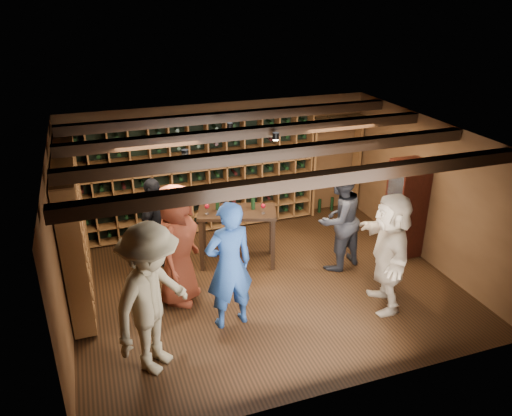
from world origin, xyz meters
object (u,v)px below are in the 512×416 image
object	(u,v)px
guest_red_floral	(177,245)
guest_khaki	(152,300)
display_cabinet	(405,210)
tasting_table	(237,217)
guest_woman_black	(156,225)
guest_beige	(389,252)
man_blue_shirt	(229,266)
man_grey_suit	(339,219)

from	to	relation	value
guest_red_floral	guest_khaki	distance (m)	1.51
display_cabinet	tasting_table	size ratio (longest dim) A/B	1.19
guest_red_floral	guest_woman_black	size ratio (longest dim) A/B	1.14
guest_red_floral	guest_beige	distance (m)	3.14
guest_red_floral	guest_woman_black	xyz separation A→B (m)	(-0.17, 1.03, -0.12)
display_cabinet	guest_woman_black	bearing A→B (deg)	168.18
man_blue_shirt	guest_woman_black	world-z (taller)	man_blue_shirt
guest_beige	tasting_table	bearing A→B (deg)	-121.92
display_cabinet	guest_beige	xyz separation A→B (m)	(-1.18, -1.31, 0.07)
display_cabinet	guest_beige	size ratio (longest dim) A/B	0.95
man_blue_shirt	display_cabinet	bearing A→B (deg)	-171.67
guest_red_floral	tasting_table	size ratio (longest dim) A/B	1.31
tasting_table	guest_red_floral	bearing A→B (deg)	-127.71
display_cabinet	guest_woman_black	xyz separation A→B (m)	(-4.27, 0.89, -0.02)
guest_beige	guest_red_floral	bearing A→B (deg)	-95.11
display_cabinet	man_blue_shirt	distance (m)	3.68
guest_red_floral	tasting_table	world-z (taller)	guest_red_floral
man_grey_suit	guest_beige	world-z (taller)	guest_beige
man_grey_suit	guest_woman_black	xyz separation A→B (m)	(-2.93, 0.93, -0.07)
man_blue_shirt	guest_khaki	distance (m)	1.27
display_cabinet	guest_red_floral	bearing A→B (deg)	-178.09
man_grey_suit	guest_red_floral	world-z (taller)	guest_red_floral
guest_khaki	guest_beige	bearing A→B (deg)	-42.54
display_cabinet	man_blue_shirt	size ratio (longest dim) A/B	0.91
man_blue_shirt	guest_beige	xyz separation A→B (m)	(2.36, -0.33, -0.04)
man_blue_shirt	guest_red_floral	size ratio (longest dim) A/B	1.00
display_cabinet	guest_khaki	xyz separation A→B (m)	(-4.68, -1.53, 0.16)
man_grey_suit	guest_khaki	distance (m)	3.66
guest_red_floral	guest_khaki	bearing A→B (deg)	-170.11
man_grey_suit	guest_red_floral	bearing A→B (deg)	-17.56
guest_beige	tasting_table	size ratio (longest dim) A/B	1.26
guest_red_floral	guest_woman_black	world-z (taller)	guest_red_floral
guest_khaki	display_cabinet	bearing A→B (deg)	-28.05
guest_red_floral	guest_khaki	xyz separation A→B (m)	(-0.58, -1.40, 0.06)
guest_woman_black	guest_khaki	distance (m)	2.47
man_blue_shirt	guest_khaki	xyz separation A→B (m)	(-1.14, -0.55, 0.05)
man_grey_suit	guest_beige	distance (m)	1.28
guest_khaki	tasting_table	size ratio (longest dim) A/B	1.38
guest_red_floral	tasting_table	xyz separation A→B (m)	(1.18, 0.81, -0.09)
guest_khaki	guest_beige	xyz separation A→B (m)	(3.49, 0.22, -0.09)
guest_woman_black	guest_khaki	xyz separation A→B (m)	(-0.41, -2.43, 0.18)
man_grey_suit	guest_woman_black	size ratio (longest dim) A/B	1.08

